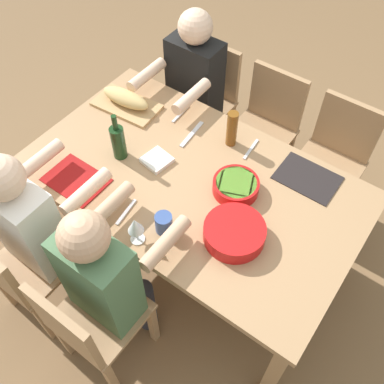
# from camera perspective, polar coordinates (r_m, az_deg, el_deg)

# --- Properties ---
(ground_plane) EXTENTS (8.00, 8.00, 0.00)m
(ground_plane) POSITION_cam_1_polar(r_m,az_deg,el_deg) (2.89, 0.00, -7.59)
(ground_plane) COLOR brown
(dining_table) EXTENTS (1.78, 1.05, 0.74)m
(dining_table) POSITION_cam_1_polar(r_m,az_deg,el_deg) (2.34, 0.00, 0.50)
(dining_table) COLOR #A87F56
(dining_table) RESTS_ON ground_plane
(chair_near_left) EXTENTS (0.40, 0.40, 0.85)m
(chair_near_left) POSITION_cam_1_polar(r_m,az_deg,el_deg) (2.88, 18.15, 4.50)
(chair_near_left) COLOR #A87F56
(chair_near_left) RESTS_ON ground_plane
(chair_far_center) EXTENTS (0.40, 0.40, 0.85)m
(chair_far_center) POSITION_cam_1_polar(r_m,az_deg,el_deg) (2.22, -13.53, -16.55)
(chair_far_center) COLOR #A87F56
(chair_far_center) RESTS_ON ground_plane
(diner_far_center) EXTENTS (0.41, 0.53, 1.20)m
(diner_far_center) POSITION_cam_1_polar(r_m,az_deg,el_deg) (2.06, -11.09, -10.72)
(diner_far_center) COLOR #2D2D38
(diner_far_center) RESTS_ON ground_plane
(chair_near_center) EXTENTS (0.40, 0.40, 0.85)m
(chair_near_center) POSITION_cam_1_polar(r_m,az_deg,el_deg) (2.98, 9.74, 8.78)
(chair_near_center) COLOR #A87F56
(chair_near_center) RESTS_ON ground_plane
(chair_far_right) EXTENTS (0.40, 0.40, 0.85)m
(chair_far_right) POSITION_cam_1_polar(r_m,az_deg,el_deg) (2.45, -21.71, -9.48)
(chair_far_right) COLOR #A87F56
(chair_far_right) RESTS_ON ground_plane
(diner_far_right) EXTENTS (0.41, 0.53, 1.20)m
(diner_far_right) POSITION_cam_1_polar(r_m,az_deg,el_deg) (2.31, -19.95, -3.86)
(diner_far_right) COLOR #2D2D38
(diner_far_right) RESTS_ON ground_plane
(chair_near_right) EXTENTS (0.40, 0.40, 0.85)m
(chair_near_right) POSITION_cam_1_polar(r_m,az_deg,el_deg) (3.15, 1.91, 12.52)
(chair_near_right) COLOR #A87F56
(chair_near_right) RESTS_ON ground_plane
(diner_near_right) EXTENTS (0.41, 0.53, 1.20)m
(diner_near_right) POSITION_cam_1_polar(r_m,az_deg,el_deg) (2.90, -0.12, 13.88)
(diner_near_right) COLOR #2D2D38
(diner_near_right) RESTS_ON ground_plane
(serving_bowl_pasta) EXTENTS (0.29, 0.29, 0.08)m
(serving_bowl_pasta) POSITION_cam_1_polar(r_m,az_deg,el_deg) (2.04, 5.61, -5.27)
(serving_bowl_pasta) COLOR red
(serving_bowl_pasta) RESTS_ON dining_table
(serving_bowl_salad) EXTENTS (0.24, 0.24, 0.07)m
(serving_bowl_salad) POSITION_cam_1_polar(r_m,az_deg,el_deg) (2.21, 5.79, 0.83)
(serving_bowl_salad) COLOR red
(serving_bowl_salad) RESTS_ON dining_table
(cutting_board) EXTENTS (0.42, 0.25, 0.02)m
(cutting_board) POSITION_cam_1_polar(r_m,az_deg,el_deg) (2.70, -8.59, 11.24)
(cutting_board) COLOR tan
(cutting_board) RESTS_ON dining_table
(bread_loaf) EXTENTS (0.33, 0.14, 0.09)m
(bread_loaf) POSITION_cam_1_polar(r_m,az_deg,el_deg) (2.66, -8.74, 12.12)
(bread_loaf) COLOR tan
(bread_loaf) RESTS_ON cutting_board
(wine_bottle) EXTENTS (0.08, 0.08, 0.29)m
(wine_bottle) POSITION_cam_1_polar(r_m,az_deg,el_deg) (2.35, -9.69, 6.58)
(wine_bottle) COLOR #193819
(wine_bottle) RESTS_ON dining_table
(beer_bottle) EXTENTS (0.06, 0.06, 0.22)m
(beer_bottle) POSITION_cam_1_polar(r_m,az_deg,el_deg) (2.39, 5.28, 8.29)
(beer_bottle) COLOR brown
(beer_bottle) RESTS_ON dining_table
(wine_glass) EXTENTS (0.08, 0.08, 0.17)m
(wine_glass) POSITION_cam_1_polar(r_m,az_deg,el_deg) (1.99, -7.48, -4.47)
(wine_glass) COLOR silver
(wine_glass) RESTS_ON dining_table
(placemat_near_left) EXTENTS (0.32, 0.23, 0.01)m
(placemat_near_left) POSITION_cam_1_polar(r_m,az_deg,el_deg) (2.36, 14.97, 1.81)
(placemat_near_left) COLOR black
(placemat_near_left) RESTS_ON dining_table
(cup_far_center) EXTENTS (0.08, 0.08, 0.11)m
(cup_far_center) POSITION_cam_1_polar(r_m,az_deg,el_deg) (2.06, -3.74, -4.13)
(cup_far_center) COLOR #334C8C
(cup_far_center) RESTS_ON dining_table
(fork_far_center) EXTENTS (0.04, 0.17, 0.01)m
(fork_far_center) POSITION_cam_1_polar(r_m,az_deg,el_deg) (2.18, -8.67, -2.60)
(fork_far_center) COLOR silver
(fork_far_center) RESTS_ON dining_table
(fork_near_center) EXTENTS (0.03, 0.17, 0.01)m
(fork_near_center) POSITION_cam_1_polar(r_m,az_deg,el_deg) (2.44, 7.76, 5.61)
(fork_near_center) COLOR silver
(fork_near_center) RESTS_ON dining_table
(placemat_far_right) EXTENTS (0.32, 0.23, 0.01)m
(placemat_far_right) POSITION_cam_1_polar(r_m,az_deg,el_deg) (2.36, -15.02, 1.56)
(placemat_far_right) COLOR maroon
(placemat_far_right) RESTS_ON dining_table
(fork_near_right) EXTENTS (0.03, 0.17, 0.01)m
(fork_near_right) POSITION_cam_1_polar(r_m,az_deg,el_deg) (2.62, -1.51, 10.26)
(fork_near_right) COLOR silver
(fork_near_right) RESTS_ON dining_table
(carving_knife) EXTENTS (0.04, 0.23, 0.01)m
(carving_knife) POSITION_cam_1_polar(r_m,az_deg,el_deg) (2.50, -0.04, 7.63)
(carving_knife) COLOR silver
(carving_knife) RESTS_ON dining_table
(napkin_stack) EXTENTS (0.16, 0.16, 0.02)m
(napkin_stack) POSITION_cam_1_polar(r_m,az_deg,el_deg) (2.36, -4.65, 4.23)
(napkin_stack) COLOR white
(napkin_stack) RESTS_ON dining_table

